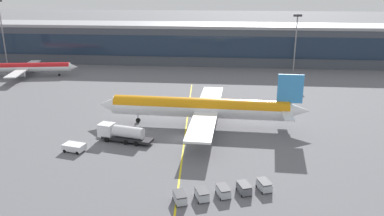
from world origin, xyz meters
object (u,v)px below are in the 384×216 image
baggage_cart_3 (244,188)px  baggage_cart_0 (180,197)px  baggage_cart_1 (202,194)px  commuter_jet_far (27,67)px  main_airliner (201,108)px  pushback_tug (75,147)px  baggage_cart_4 (264,185)px  baggage_cart_2 (223,191)px  fuel_tanker (122,133)px

baggage_cart_3 → baggage_cart_0: bearing=-159.1°
baggage_cart_1 → commuter_jet_far: 92.36m
main_airliner → baggage_cart_1: 29.71m
baggage_cart_3 → baggage_cart_1: bearing=-159.1°
baggage_cart_0 → commuter_jet_far: size_ratio=0.09×
pushback_tug → baggage_cart_4: baggage_cart_4 is taller
baggage_cart_4 → commuter_jet_far: commuter_jet_far is taller
pushback_tug → baggage_cart_0: baggage_cart_0 is taller
baggage_cart_0 → baggage_cart_3: 9.60m
baggage_cart_2 → baggage_cart_0: bearing=-159.1°
fuel_tanker → baggage_cart_1: bearing=-49.1°
baggage_cart_2 → baggage_cart_4: (5.98, 2.28, 0.00)m
baggage_cart_2 → main_airliner: bearing=100.5°
baggage_cart_1 → baggage_cart_3: (5.98, 2.28, 0.00)m
baggage_cart_4 → baggage_cart_2: bearing=-159.1°
baggage_cart_1 → pushback_tug: bearing=149.8°
main_airliner → baggage_cart_4: bearing=-66.7°
fuel_tanker → baggage_cart_1: size_ratio=3.67×
baggage_cart_0 → commuter_jet_far: commuter_jet_far is taller
main_airliner → pushback_tug: 26.92m
baggage_cart_4 → baggage_cart_0: bearing=-159.1°
fuel_tanker → baggage_cart_0: bearing=-56.1°
main_airliner → baggage_cart_0: (-0.74, -30.60, -3.20)m
baggage_cart_3 → commuter_jet_far: size_ratio=0.09×
baggage_cart_2 → commuter_jet_far: bearing=133.6°
baggage_cart_0 → commuter_jet_far: 91.27m
fuel_tanker → baggage_cart_3: 28.44m
baggage_cart_3 → commuter_jet_far: (-67.47, 66.59, 2.18)m
baggage_cart_0 → baggage_cart_3: same height
baggage_cart_2 → fuel_tanker: bearing=137.4°
pushback_tug → baggage_cart_0: bearing=-35.7°
pushback_tug → main_airliner: bearing=35.2°
baggage_cart_4 → baggage_cart_1: bearing=-159.1°
baggage_cart_2 → pushback_tug: bearing=154.5°
baggage_cart_2 → commuter_jet_far: size_ratio=0.09×
baggage_cart_1 → baggage_cart_2: 3.20m
fuel_tanker → baggage_cart_0: (13.78, -20.47, -0.96)m
main_airliner → commuter_jet_far: bearing=146.4°
fuel_tanker → baggage_cart_4: (25.74, -15.91, -0.96)m
pushback_tug → commuter_jet_far: 66.42m
commuter_jet_far → baggage_cart_0: bearing=-50.1°
main_airliner → fuel_tanker: 17.84m
main_airliner → baggage_cart_3: main_airliner is taller
main_airliner → pushback_tug: bearing=-144.8°
baggage_cart_1 → baggage_cart_4: bearing=20.9°
main_airliner → pushback_tug: (-21.84, -15.42, -3.13)m
main_airliner → baggage_cart_1: (2.25, -29.46, -3.20)m
baggage_cart_4 → pushback_tug: bearing=162.2°
pushback_tug → commuter_jet_far: size_ratio=0.13×
fuel_tanker → baggage_cart_2: fuel_tanker is taller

